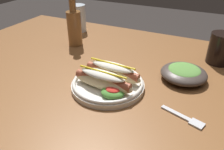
% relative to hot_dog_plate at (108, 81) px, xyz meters
% --- Properties ---
extents(dining_table, '(1.39, 0.94, 0.74)m').
position_rel_hot_dog_plate_xyz_m(dining_table, '(-0.07, 0.09, -0.12)').
color(dining_table, brown).
rests_on(dining_table, ground_plane).
extents(hot_dog_plate, '(0.23, 0.23, 0.08)m').
position_rel_hot_dog_plate_xyz_m(hot_dog_plate, '(0.00, 0.00, 0.00)').
color(hot_dog_plate, silver).
rests_on(hot_dog_plate, dining_table).
extents(fork, '(0.12, 0.05, 0.00)m').
position_rel_hot_dog_plate_xyz_m(fork, '(0.25, -0.04, -0.02)').
color(fork, silver).
rests_on(fork, dining_table).
extents(soda_cup, '(0.09, 0.09, 0.12)m').
position_rel_hot_dog_plate_xyz_m(soda_cup, '(0.30, 0.34, 0.03)').
color(soda_cup, black).
rests_on(soda_cup, dining_table).
extents(water_cup, '(0.08, 0.08, 0.13)m').
position_rel_hot_dog_plate_xyz_m(water_cup, '(-0.38, 0.41, 0.04)').
color(water_cup, silver).
rests_on(water_cup, dining_table).
extents(glass_bottle, '(0.06, 0.06, 0.23)m').
position_rel_hot_dog_plate_xyz_m(glass_bottle, '(-0.29, 0.25, 0.06)').
color(glass_bottle, brown).
rests_on(glass_bottle, dining_table).
extents(side_bowl, '(0.15, 0.15, 0.05)m').
position_rel_hot_dog_plate_xyz_m(side_bowl, '(0.20, 0.16, -0.00)').
color(side_bowl, '#423833').
rests_on(side_bowl, dining_table).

